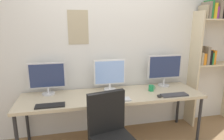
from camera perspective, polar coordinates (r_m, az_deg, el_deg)
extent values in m
cube|color=silver|center=(3.04, -1.51, 5.46)|extent=(4.99, 0.10, 2.60)
cube|color=tan|center=(2.91, -10.00, 12.34)|extent=(0.30, 0.01, 0.49)
cube|color=tan|center=(2.79, 0.22, -7.65)|extent=(2.59, 0.68, 0.04)
cylinder|color=#262628|center=(3.20, 24.44, -13.27)|extent=(0.04, 0.04, 0.70)
cylinder|color=#262628|center=(3.21, -23.87, -13.08)|extent=(0.04, 0.04, 0.70)
cylinder|color=#262628|center=(3.63, 18.96, -9.53)|extent=(0.04, 0.04, 0.70)
cube|color=beige|center=(3.51, 23.02, -0.15)|extent=(0.03, 0.28, 1.93)
cube|color=beige|center=(3.73, 28.18, 1.61)|extent=(0.76, 0.28, 0.02)
cube|color=beige|center=(3.67, 29.48, 12.85)|extent=(0.76, 0.28, 0.02)
cube|color=tan|center=(3.51, 24.24, 3.24)|extent=(0.04, 0.22, 0.20)
cube|color=orange|center=(3.54, 24.88, 3.12)|extent=(0.05, 0.22, 0.18)
cube|color=gray|center=(3.55, 25.74, 3.97)|extent=(0.04, 0.22, 0.29)
cube|color=black|center=(3.60, 26.22, 3.52)|extent=(0.05, 0.22, 0.23)
cube|color=#287F3D|center=(3.62, 26.76, 3.22)|extent=(0.03, 0.22, 0.19)
cube|color=orange|center=(3.65, 27.17, 3.55)|extent=(0.04, 0.22, 0.23)
cube|color=tan|center=(3.47, 25.42, 15.25)|extent=(0.03, 0.22, 0.21)
cube|color=gray|center=(3.48, 26.12, 15.58)|extent=(0.04, 0.22, 0.26)
cube|color=#287F3D|center=(3.52, 26.64, 15.71)|extent=(0.03, 0.22, 0.28)
cube|color=gold|center=(3.54, 27.31, 15.22)|extent=(0.05, 0.22, 0.23)
cube|color=#8C338C|center=(3.58, 27.75, 14.72)|extent=(0.04, 0.22, 0.18)
cube|color=gray|center=(3.62, 28.64, 15.50)|extent=(0.06, 0.22, 0.30)
cube|color=black|center=(3.65, 29.35, 14.74)|extent=(0.04, 0.22, 0.21)
cube|color=tan|center=(3.68, 29.99, 14.71)|extent=(0.03, 0.22, 0.22)
cube|color=black|center=(2.25, -1.70, -12.24)|extent=(0.44, 0.17, 0.48)
cylinder|color=silver|center=(2.93, -18.28, -6.65)|extent=(0.18, 0.18, 0.02)
cylinder|color=silver|center=(2.92, -18.35, -5.75)|extent=(0.03, 0.03, 0.08)
cube|color=silver|center=(2.86, -18.67, -1.52)|extent=(0.51, 0.03, 0.36)
cube|color=navy|center=(2.84, -18.70, -1.61)|extent=(0.47, 0.01, 0.33)
cylinder|color=silver|center=(2.97, -0.67, -5.68)|extent=(0.18, 0.18, 0.02)
cylinder|color=silver|center=(2.95, -0.67, -4.85)|extent=(0.03, 0.03, 0.07)
cube|color=silver|center=(2.90, -0.71, -0.61)|extent=(0.48, 0.03, 0.38)
cube|color=#8CB2F2|center=(2.88, -0.64, -0.69)|extent=(0.44, 0.01, 0.34)
cylinder|color=silver|center=(3.26, 15.04, -4.36)|extent=(0.18, 0.18, 0.02)
cylinder|color=silver|center=(3.24, 15.11, -3.27)|extent=(0.03, 0.03, 0.11)
cube|color=silver|center=(3.19, 15.33, 0.94)|extent=(0.57, 0.03, 0.38)
cube|color=navy|center=(3.17, 15.47, 0.87)|extent=(0.52, 0.01, 0.34)
cube|color=black|center=(2.52, -17.84, -10.01)|extent=(0.35, 0.13, 0.02)
cube|color=silver|center=(2.57, 1.37, -8.84)|extent=(0.37, 0.13, 0.02)
cube|color=#38383D|center=(2.87, 17.99, -7.04)|extent=(0.38, 0.13, 0.02)
ellipsoid|color=black|center=(2.54, -4.53, -8.99)|extent=(0.06, 0.10, 0.03)
ellipsoid|color=black|center=(2.76, 13.84, -7.51)|extent=(0.06, 0.10, 0.03)
cylinder|color=#1E8C4C|center=(2.97, 11.51, -5.27)|extent=(0.08, 0.08, 0.09)
torus|color=#1E8C4C|center=(2.98, 12.21, -5.20)|extent=(0.06, 0.01, 0.06)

